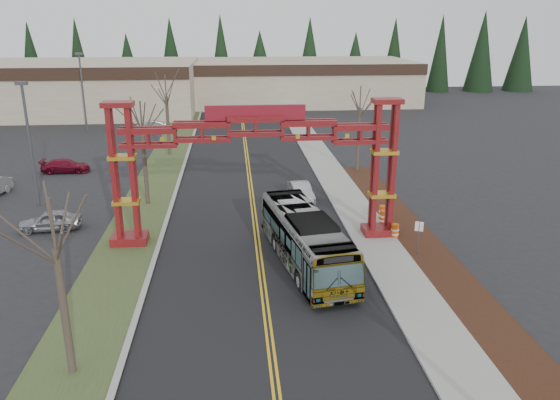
{
  "coord_description": "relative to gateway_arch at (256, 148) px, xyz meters",
  "views": [
    {
      "loc": [
        -1.37,
        -14.47,
        13.35
      ],
      "look_at": [
        1.2,
        14.92,
        3.64
      ],
      "focal_mm": 35.0,
      "sensor_mm": 36.0,
      "label": 1
    }
  ],
  "objects": [
    {
      "name": "bare_tree_right_far",
      "position": [
        10.0,
        15.5,
        -0.09
      ],
      "size": [
        2.97,
        2.97,
        7.9
      ],
      "color": "#382D26",
      "rests_on": "ground"
    },
    {
      "name": "street_sign",
      "position": [
        9.41,
        -3.34,
        -4.44
      ],
      "size": [
        0.47,
        0.21,
        2.14
      ],
      "color": "#3F3F44",
      "rests_on": "ground"
    },
    {
      "name": "road",
      "position": [
        -0.0,
        7.0,
        -5.97
      ],
      "size": [
        12.0,
        110.0,
        0.02
      ],
      "primitive_type": "cube",
      "color": "black",
      "rests_on": "ground"
    },
    {
      "name": "grass_median",
      "position": [
        -8.0,
        7.0,
        -5.94
      ],
      "size": [
        4.0,
        110.0,
        0.08
      ],
      "primitive_type": "cube",
      "color": "#374924",
      "rests_on": "ground"
    },
    {
      "name": "lane_line_right",
      "position": [
        0.12,
        7.0,
        -5.96
      ],
      "size": [
        0.12,
        100.0,
        0.01
      ],
      "primitive_type": "cube",
      "color": "gold",
      "rests_on": "road"
    },
    {
      "name": "parked_car_near_a",
      "position": [
        -13.71,
        2.87,
        -5.3
      ],
      "size": [
        4.18,
        2.07,
        1.37
      ],
      "primitive_type": "imported",
      "rotation": [
        0.0,
        0.0,
        4.83
      ],
      "color": "gray",
      "rests_on": "ground"
    },
    {
      "name": "curb_right",
      "position": [
        6.15,
        7.0,
        -5.91
      ],
      "size": [
        0.3,
        110.0,
        0.15
      ],
      "primitive_type": "cube",
      "color": "#9C9C97",
      "rests_on": "ground"
    },
    {
      "name": "barrel_north",
      "position": [
        8.96,
        2.77,
        -5.45
      ],
      "size": [
        0.57,
        0.57,
        1.06
      ],
      "color": "#CF4E0B",
      "rests_on": "ground"
    },
    {
      "name": "light_pole_far",
      "position": [
        -20.01,
        38.73,
        -0.41
      ],
      "size": [
        0.84,
        0.42,
        9.64
      ],
      "color": "#3F3F44",
      "rests_on": "ground"
    },
    {
      "name": "bare_tree_median_far",
      "position": [
        -8.0,
        24.0,
        0.06
      ],
      "size": [
        3.31,
        3.31,
        8.27
      ],
      "color": "#382D26",
      "rests_on": "ground"
    },
    {
      "name": "light_pole_near",
      "position": [
        -16.2,
        8.19,
        -0.62
      ],
      "size": [
        0.8,
        0.4,
        9.28
      ],
      "color": "#3F3F44",
      "rests_on": "ground"
    },
    {
      "name": "curb_left",
      "position": [
        -6.15,
        7.0,
        -5.91
      ],
      "size": [
        0.3,
        110.0,
        0.15
      ],
      "primitive_type": "cube",
      "color": "#9C9C97",
      "rests_on": "ground"
    },
    {
      "name": "parked_car_far_a",
      "position": [
        -11.71,
        37.83,
        -5.34
      ],
      "size": [
        3.97,
        1.64,
        1.28
      ],
      "primitive_type": "imported",
      "rotation": [
        0.0,
        0.0,
        4.64
      ],
      "color": "#BABEC2",
      "rests_on": "ground"
    },
    {
      "name": "parked_car_mid_a",
      "position": [
        -16.86,
        17.85,
        -5.36
      ],
      "size": [
        4.34,
        1.81,
        1.25
      ],
      "primitive_type": "imported",
      "rotation": [
        0.0,
        0.0,
        1.58
      ],
      "color": "maroon",
      "rests_on": "ground"
    },
    {
      "name": "sidewalk_right",
      "position": [
        7.6,
        7.0,
        -5.91
      ],
      "size": [
        2.6,
        110.0,
        0.14
      ],
      "primitive_type": "cube",
      "color": "gray",
      "rests_on": "ground"
    },
    {
      "name": "transit_bus",
      "position": [
        2.57,
        -4.0,
        -4.42
      ],
      "size": [
        4.43,
        11.49,
        3.12
      ],
      "primitive_type": "imported",
      "rotation": [
        0.0,
        0.0,
        0.16
      ],
      "color": "#94989B",
      "rests_on": "ground"
    },
    {
      "name": "bare_tree_median_near",
      "position": [
        -8.0,
        -13.3,
        -0.69
      ],
      "size": [
        3.07,
        3.07,
        7.35
      ],
      "color": "#382D26",
      "rests_on": "ground"
    },
    {
      "name": "silver_sedan",
      "position": [
        3.79,
        7.81,
        -5.31
      ],
      "size": [
        1.84,
        4.22,
        1.35
      ],
      "primitive_type": "imported",
      "rotation": [
        0.0,
        0.0,
        0.1
      ],
      "color": "#A5A8AD",
      "rests_on": "ground"
    },
    {
      "name": "retail_building_west",
      "position": [
        -30.0,
        53.96,
        -2.22
      ],
      "size": [
        46.0,
        22.3,
        7.5
      ],
      "color": "tan",
      "rests_on": "ground"
    },
    {
      "name": "barrel_mid",
      "position": [
        8.76,
        1.77,
        -5.45
      ],
      "size": [
        0.58,
        0.58,
        1.07
      ],
      "color": "#CF4E0B",
      "rests_on": "ground"
    },
    {
      "name": "barrel_south",
      "position": [
        8.81,
        -0.64,
        -5.49
      ],
      "size": [
        0.54,
        0.54,
        0.99
      ],
      "color": "#CF4E0B",
      "rests_on": "ground"
    },
    {
      "name": "retail_building_east",
      "position": [
        10.0,
        61.95,
        -2.47
      ],
      "size": [
        38.0,
        20.3,
        7.0
      ],
      "color": "tan",
      "rests_on": "ground"
    },
    {
      "name": "conifer_treeline",
      "position": [
        0.25,
        74.0,
        0.5
      ],
      "size": [
        116.1,
        5.6,
        13.0
      ],
      "color": "black",
      "rests_on": "ground"
    },
    {
      "name": "bare_tree_median_mid",
      "position": [
        -8.0,
        7.85,
        -0.23
      ],
      "size": [
        3.14,
        3.14,
        7.86
      ],
      "color": "#382D26",
      "rests_on": "ground"
    },
    {
      "name": "landscape_strip",
      "position": [
        10.2,
        -8.0,
        -5.92
      ],
      "size": [
        2.6,
        50.0,
        0.12
      ],
      "primitive_type": "cube",
      "color": "black",
      "rests_on": "ground"
    },
    {
      "name": "lane_line_left",
      "position": [
        -0.12,
        7.0,
        -5.96
      ],
      "size": [
        0.12,
        100.0,
        0.01
      ],
      "primitive_type": "cube",
      "color": "gold",
      "rests_on": "road"
    },
    {
      "name": "gateway_arch",
      "position": [
        0.0,
        0.0,
        0.0
      ],
      "size": [
        18.2,
        1.6,
        8.9
      ],
      "color": "#580B15",
      "rests_on": "ground"
    }
  ]
}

